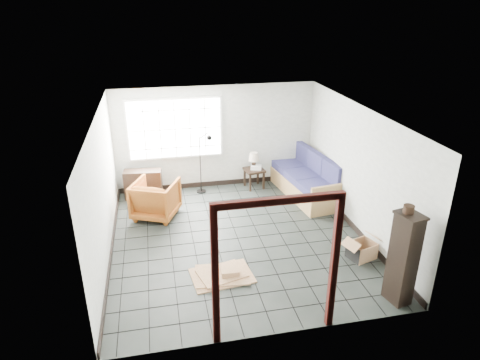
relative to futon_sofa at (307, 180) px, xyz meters
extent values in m
plane|color=black|center=(-2.11, -1.76, -0.38)|extent=(5.50, 5.50, 0.00)
cube|color=#A3A8A1|center=(-2.11, 0.99, 0.92)|extent=(5.00, 0.02, 2.60)
cube|color=#A3A8A1|center=(-2.11, -4.51, 0.92)|extent=(5.00, 0.02, 2.60)
cube|color=#A3A8A1|center=(-4.61, -1.76, 0.92)|extent=(0.02, 5.50, 2.60)
cube|color=#A3A8A1|center=(0.39, -1.76, 0.92)|extent=(0.02, 5.50, 2.60)
cube|color=white|center=(-2.11, -1.76, 2.22)|extent=(5.00, 5.50, 0.02)
cube|color=black|center=(-2.11, 0.97, -0.32)|extent=(4.95, 0.03, 0.12)
cube|color=black|center=(-4.59, -1.76, -0.32)|extent=(0.03, 5.45, 0.12)
cube|color=black|center=(0.37, -1.76, -0.32)|extent=(0.03, 5.45, 0.12)
cube|color=silver|center=(-3.11, 0.95, 1.22)|extent=(2.32, 0.06, 1.52)
cube|color=white|center=(-3.11, 0.91, 1.22)|extent=(2.20, 0.02, 1.40)
cube|color=#380F0C|center=(-2.96, -4.46, 0.67)|extent=(0.10, 0.08, 2.10)
cube|color=#380F0C|center=(-1.26, -4.46, 0.67)|extent=(0.10, 0.08, 2.10)
cube|color=#380F0C|center=(-2.11, -4.46, 1.77)|extent=(1.80, 0.08, 0.10)
cube|color=olive|center=(-0.07, -0.01, -0.18)|extent=(1.20, 2.35, 0.41)
cube|color=olive|center=(0.09, -1.16, -0.02)|extent=(0.90, 0.19, 0.72)
cube|color=olive|center=(-0.23, 1.14, -0.02)|extent=(0.90, 0.19, 0.72)
cube|color=olive|center=(0.33, 0.05, 0.24)|extent=(0.40, 2.24, 0.79)
cube|color=#1C1D46|center=(0.01, -0.75, 0.11)|extent=(0.90, 0.83, 0.18)
cube|color=#1C1D46|center=(0.33, -0.70, 0.38)|extent=(0.26, 0.74, 0.59)
cube|color=#1C1D46|center=(-0.10, -0.01, 0.11)|extent=(0.90, 0.83, 0.18)
cube|color=#1C1D46|center=(0.23, 0.03, 0.38)|extent=(0.26, 0.74, 0.59)
cube|color=#1C1D46|center=(-0.20, 0.72, 0.11)|extent=(0.90, 0.83, 0.18)
cube|color=#1C1D46|center=(0.13, 0.77, 0.38)|extent=(0.26, 0.74, 0.59)
imported|color=maroon|center=(-3.70, -0.44, 0.08)|extent=(1.17, 1.14, 0.93)
cube|color=black|center=(-1.20, 0.64, 0.10)|extent=(0.54, 0.54, 0.06)
cube|color=black|center=(-1.35, 0.42, -0.15)|extent=(0.05, 0.05, 0.47)
cube|color=black|center=(-0.98, 0.48, -0.15)|extent=(0.05, 0.05, 0.47)
cube|color=black|center=(-1.41, 0.79, -0.15)|extent=(0.05, 0.05, 0.47)
cube|color=black|center=(-1.04, 0.85, -0.15)|extent=(0.05, 0.05, 0.47)
cylinder|color=black|center=(-1.20, 0.69, 0.20)|extent=(0.13, 0.13, 0.15)
cylinder|color=black|center=(-1.20, 0.69, 0.33)|extent=(0.03, 0.03, 0.11)
cone|color=beige|center=(-1.20, 0.69, 0.45)|extent=(0.35, 0.35, 0.21)
cube|color=silver|center=(-1.15, 0.62, 0.18)|extent=(0.31, 0.28, 0.09)
cylinder|color=black|center=(-1.28, 0.67, 0.18)|extent=(0.04, 0.06, 0.06)
cylinder|color=black|center=(-2.56, 0.64, -0.37)|extent=(0.31, 0.31, 0.03)
cylinder|color=black|center=(-2.56, 0.64, 0.35)|extent=(0.03, 0.03, 1.43)
cylinder|color=black|center=(-2.44, 0.63, 1.10)|extent=(0.23, 0.11, 0.13)
sphere|color=black|center=(-2.33, 0.63, 1.03)|extent=(0.17, 0.17, 0.13)
cube|color=black|center=(-3.97, 0.64, -0.03)|extent=(0.92, 0.43, 0.70)
cube|color=black|center=(-3.97, 0.64, -0.02)|extent=(0.86, 0.38, 0.03)
cube|color=black|center=(0.04, -4.16, 0.39)|extent=(0.37, 0.44, 1.55)
cube|color=black|center=(0.04, -4.16, 1.17)|extent=(0.41, 0.49, 0.04)
cylinder|color=black|center=(0.02, -4.12, 1.25)|extent=(0.21, 0.21, 0.12)
cube|color=brown|center=(0.04, -2.91, -0.37)|extent=(0.55, 0.49, 0.02)
cube|color=black|center=(-0.18, -2.98, -0.23)|extent=(0.13, 0.36, 0.31)
cube|color=brown|center=(0.26, -2.84, -0.23)|extent=(0.13, 0.36, 0.31)
cube|color=brown|center=(0.09, -3.09, -0.23)|extent=(0.44, 0.16, 0.31)
cube|color=brown|center=(-0.02, -2.74, -0.23)|extent=(0.44, 0.16, 0.31)
cube|color=brown|center=(-0.24, -3.00, -0.02)|extent=(0.28, 0.40, 0.13)
cube|color=brown|center=(0.32, -2.82, -0.02)|extent=(0.28, 0.40, 0.13)
cube|color=brown|center=(-2.64, -2.96, -0.37)|extent=(1.13, 0.86, 0.02)
cube|color=brown|center=(-2.64, -2.96, -0.35)|extent=(0.97, 0.76, 0.02)
cube|color=brown|center=(-2.64, -2.96, -0.33)|extent=(0.92, 0.76, 0.02)
cube|color=brown|center=(-2.50, -3.00, -0.27)|extent=(0.32, 0.26, 0.09)
camera|label=1|loc=(-3.60, -9.16, 4.17)|focal=32.00mm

